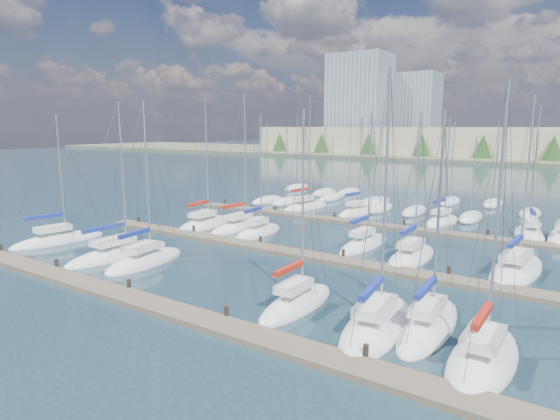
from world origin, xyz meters
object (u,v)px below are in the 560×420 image
Objects in this scene: sailboat_o at (356,213)px; sailboat_a at (58,240)px; sailboat_l at (411,257)px; sailboat_n at (305,207)px; sailboat_k at (364,244)px; sailboat_h at (205,224)px; sailboat_g at (483,359)px; sailboat_j at (258,232)px; sailboat_f at (429,325)px; sailboat_p at (442,221)px; sailboat_e at (377,325)px; sailboat_b at (119,254)px; sailboat_d at (297,303)px; sailboat_c at (145,261)px; sailboat_q at (529,234)px; sailboat_m at (516,270)px; sailboat_i at (241,226)px.

sailboat_o reaches higher than sailboat_a.
sailboat_l is 23.92m from sailboat_n.
sailboat_k is 17.47m from sailboat_h.
sailboat_o is (-19.60, 29.38, 0.01)m from sailboat_g.
sailboat_j is 23.64m from sailboat_f.
sailboat_l is 1.01× the size of sailboat_p.
sailboat_e is (2.69, -13.62, 0.00)m from sailboat_l.
sailboat_g is 0.87× the size of sailboat_n.
sailboat_a is at bearing -177.48° from sailboat_b.
sailboat_d is 0.93× the size of sailboat_c.
sailboat_e is (19.21, -1.21, 0.00)m from sailboat_c.
sailboat_a is (-26.33, -27.84, -0.01)m from sailboat_p.
sailboat_a is at bearing -123.67° from sailboat_h.
sailboat_c is 1.21× the size of sailboat_q.
sailboat_q is 25.40m from sailboat_n.
sailboat_k is 12.09m from sailboat_m.
sailboat_q is at bearing 41.74° from sailboat_c.
sailboat_a is at bearing -126.28° from sailboat_p.
sailboat_i is (-6.51, -13.66, -0.01)m from sailboat_o.
sailboat_j is 15.16m from sailboat_n.
sailboat_g is 1.04× the size of sailboat_k.
sailboat_a is 0.87× the size of sailboat_e.
sailboat_j is 13.35m from sailboat_b.
sailboat_e reaches higher than sailboat_o.
sailboat_i is at bearing -176.86° from sailboat_k.
sailboat_n is at bearing 87.58° from sailboat_c.
sailboat_h reaches higher than sailboat_o.
sailboat_m is at bearing 77.70° from sailboat_f.
sailboat_p is 1.00× the size of sailboat_a.
sailboat_q is (6.76, 13.95, -0.00)m from sailboat_l.
sailboat_h is 1.00× the size of sailboat_e.
sailboat_c is 31.48m from sailboat_p.
sailboat_j is at bearing -8.21° from sailboat_h.
sailboat_f is at bearing -96.37° from sailboat_m.
sailboat_j is 6.97m from sailboat_h.
sailboat_j reaches higher than sailboat_o.
sailboat_l is at bearing -169.31° from sailboat_m.
sailboat_q is 0.81× the size of sailboat_m.
sailboat_e is (4.99, -0.23, -0.01)m from sailboat_d.
sailboat_n is 1.23× the size of sailboat_a.
sailboat_b is at bearing 170.27° from sailboat_c.
sailboat_j is 0.94× the size of sailboat_c.
sailboat_h is (-22.13, 0.23, -0.00)m from sailboat_l.
sailboat_p is at bearing 80.27° from sailboat_k.
sailboat_m is at bearing -50.74° from sailboat_p.
sailboat_l is 1.14× the size of sailboat_q.
sailboat_b is 8.26m from sailboat_a.
sailboat_c is 11.61m from sailboat_a.
sailboat_q is at bearing 30.12° from sailboat_i.
sailboat_j is 18.14m from sailboat_a.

